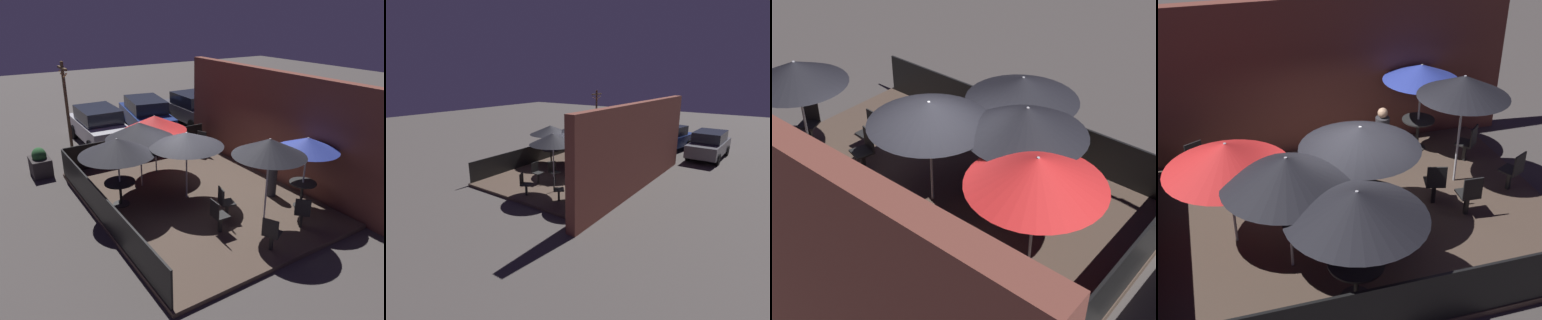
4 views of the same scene
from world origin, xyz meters
The scene contains 18 objects.
ground_plane centered at (0.00, 0.00, 0.00)m, with size 60.00×60.00×0.00m, color #423D3A.
patio_deck centered at (0.00, 0.00, 0.06)m, with size 7.97×6.07×0.12m.
building_wall centered at (0.00, 3.26, 1.88)m, with size 9.57×0.36×3.76m.
fence_front centered at (0.00, -2.99, 0.59)m, with size 7.77×0.05×0.95m.
patio_umbrella_0 centered at (2.26, 2.35, 2.07)m, with size 1.80×1.80×2.15m.
patio_umbrella_1 centered at (-0.71, -2.14, 1.97)m, with size 2.22×2.22×2.08m.
patio_umbrella_2 centered at (-2.41, -0.08, 1.93)m, with size 2.25×2.25×2.07m.
patio_umbrella_3 centered at (-1.54, -1.06, 2.05)m, with size 2.17×2.17×2.19m.
patio_umbrella_4 centered at (2.46, 0.69, 2.36)m, with size 1.92×1.92×2.46m.
patio_umbrella_5 centered at (-0.05, -0.23, 2.03)m, with size 2.25×2.25×2.12m.
dining_table_0 centered at (2.26, 2.35, 0.72)m, with size 0.79×0.79×0.77m.
dining_table_1 centered at (-0.71, -2.14, 0.71)m, with size 0.92×0.92×0.75m.
patio_chair_0 centered at (-2.95, 2.21, 0.64)m, with size 0.54×0.54×0.95m.
patio_chair_1 centered at (3.45, -0.02, 0.62)m, with size 0.54×0.54×0.92m.
patio_chair_2 centered at (2.10, -0.60, 0.64)m, with size 0.42×0.42×0.94m.
patio_chair_3 centered at (1.63, -0.03, 0.64)m, with size 0.49×0.49×0.95m.
patio_chair_4 centered at (3.13, 1.39, 0.61)m, with size 0.57×0.57×0.91m.
patron_0 centered at (1.24, 2.09, 0.72)m, with size 0.45×0.45×1.30m.
Camera 4 is at (-2.66, -8.31, 6.45)m, focal length 50.00 mm.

